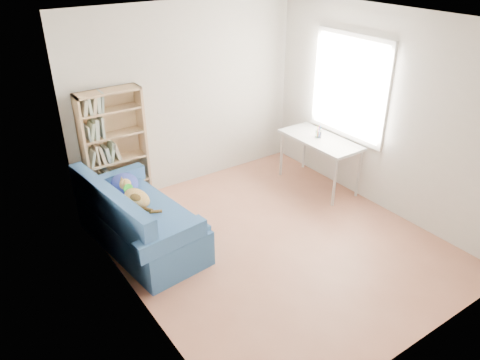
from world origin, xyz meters
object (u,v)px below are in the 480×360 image
at_px(desk, 320,143).
at_px(bookshelf, 116,156).
at_px(sofa, 137,221).
at_px(pen_cup, 319,133).

bearing_deg(desk, bookshelf, 157.78).
bearing_deg(bookshelf, sofa, -99.90).
distance_m(desk, pen_cup, 0.15).
xyz_separation_m(sofa, bookshelf, (0.17, 0.98, 0.43)).
xyz_separation_m(sofa, pen_cup, (2.81, -0.04, 0.48)).
bearing_deg(pen_cup, desk, -101.18).
xyz_separation_m(bookshelf, pen_cup, (2.64, -1.02, 0.05)).
height_order(bookshelf, pen_cup, bookshelf).
relative_size(bookshelf, desk, 1.33).
relative_size(sofa, desk, 1.49).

